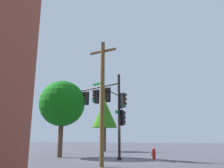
{
  "coord_description": "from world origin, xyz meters",
  "views": [
    {
      "loc": [
        -4.69,
        16.46,
        1.58
      ],
      "look_at": [
        0.58,
        -0.04,
        5.75
      ],
      "focal_mm": 35.86,
      "sensor_mm": 36.0,
      "label": 1
    }
  ],
  "objects_px": {
    "signal_pole_assembly": "(108,103)",
    "fire_hydrant": "(154,154)",
    "utility_pole": "(102,98)",
    "tree_near": "(62,104)",
    "tree_far": "(105,114)"
  },
  "relations": [
    {
      "from": "utility_pole",
      "to": "fire_hydrant",
      "type": "height_order",
      "value": "utility_pole"
    },
    {
      "from": "tree_far",
      "to": "fire_hydrant",
      "type": "bearing_deg",
      "value": 130.13
    },
    {
      "from": "signal_pole_assembly",
      "to": "fire_hydrant",
      "type": "relative_size",
      "value": 7.8
    },
    {
      "from": "signal_pole_assembly",
      "to": "utility_pole",
      "type": "xyz_separation_m",
      "value": [
        -1.26,
        4.7,
        -0.42
      ]
    },
    {
      "from": "fire_hydrant",
      "to": "tree_far",
      "type": "bearing_deg",
      "value": -49.87
    },
    {
      "from": "utility_pole",
      "to": "tree_far",
      "type": "xyz_separation_m",
      "value": [
        4.76,
        -13.84,
        0.61
      ]
    },
    {
      "from": "signal_pole_assembly",
      "to": "tree_near",
      "type": "height_order",
      "value": "tree_near"
    },
    {
      "from": "utility_pole",
      "to": "tree_near",
      "type": "relative_size",
      "value": 1.14
    },
    {
      "from": "signal_pole_assembly",
      "to": "utility_pole",
      "type": "relative_size",
      "value": 0.87
    },
    {
      "from": "utility_pole",
      "to": "tree_far",
      "type": "height_order",
      "value": "utility_pole"
    },
    {
      "from": "signal_pole_assembly",
      "to": "tree_far",
      "type": "bearing_deg",
      "value": -68.98
    },
    {
      "from": "utility_pole",
      "to": "tree_near",
      "type": "distance_m",
      "value": 7.5
    },
    {
      "from": "utility_pole",
      "to": "tree_far",
      "type": "distance_m",
      "value": 14.65
    },
    {
      "from": "signal_pole_assembly",
      "to": "fire_hydrant",
      "type": "bearing_deg",
      "value": -164.85
    },
    {
      "from": "utility_pole",
      "to": "tree_near",
      "type": "xyz_separation_m",
      "value": [
        5.58,
        -4.97,
        0.64
      ]
    }
  ]
}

